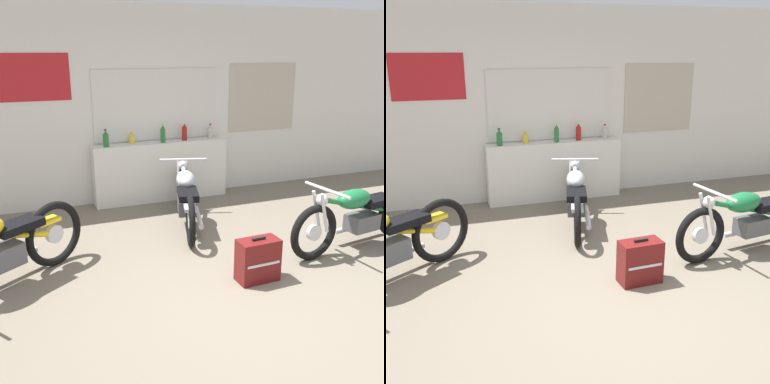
% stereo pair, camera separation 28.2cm
% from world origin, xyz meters
% --- Properties ---
extents(ground_plane, '(24.00, 24.00, 0.00)m').
position_xyz_m(ground_plane, '(0.00, 0.00, 0.00)').
color(ground_plane, '#706656').
extents(wall_back, '(10.00, 0.07, 2.80)m').
position_xyz_m(wall_back, '(0.01, 3.32, 1.40)').
color(wall_back, silver).
rests_on(wall_back, ground_plane).
extents(sill_counter, '(2.02, 0.28, 0.88)m').
position_xyz_m(sill_counter, '(0.19, 3.15, 0.44)').
color(sill_counter, silver).
rests_on(sill_counter, ground_plane).
extents(bottle_leftmost, '(0.08, 0.08, 0.25)m').
position_xyz_m(bottle_leftmost, '(-0.61, 3.11, 0.99)').
color(bottle_leftmost, '#23662D').
rests_on(bottle_leftmost, sill_counter).
extents(bottle_left_center, '(0.08, 0.08, 0.17)m').
position_xyz_m(bottle_left_center, '(-0.23, 3.17, 0.96)').
color(bottle_left_center, gold).
rests_on(bottle_left_center, sill_counter).
extents(bottle_center, '(0.07, 0.07, 0.28)m').
position_xyz_m(bottle_center, '(0.22, 3.10, 1.01)').
color(bottle_center, '#23662D').
rests_on(bottle_center, sill_counter).
extents(bottle_right_center, '(0.08, 0.08, 0.27)m').
position_xyz_m(bottle_right_center, '(0.57, 3.15, 1.00)').
color(bottle_right_center, maroon).
rests_on(bottle_right_center, sill_counter).
extents(bottle_rightmost, '(0.09, 0.09, 0.22)m').
position_xyz_m(bottle_rightmost, '(0.99, 3.15, 0.98)').
color(bottle_rightmost, '#B7B2A8').
rests_on(bottle_rightmost, sill_counter).
extents(motorcycle_green, '(1.96, 0.64, 0.79)m').
position_xyz_m(motorcycle_green, '(1.76, 0.68, 0.39)').
color(motorcycle_green, black).
rests_on(motorcycle_green, ground_plane).
extents(motorcycle_silver, '(0.76, 1.85, 0.76)m').
position_xyz_m(motorcycle_silver, '(0.18, 2.03, 0.39)').
color(motorcycle_silver, black).
rests_on(motorcycle_silver, ground_plane).
extents(hard_case_darkred, '(0.42, 0.23, 0.46)m').
position_xyz_m(hard_case_darkred, '(0.31, 0.40, 0.22)').
color(hard_case_darkred, maroon).
rests_on(hard_case_darkred, ground_plane).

